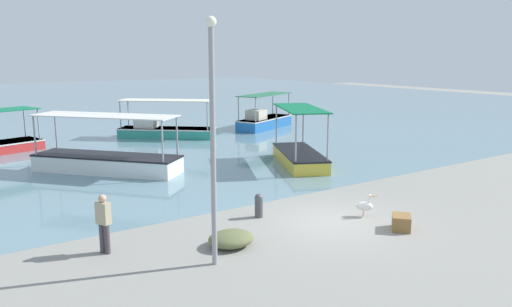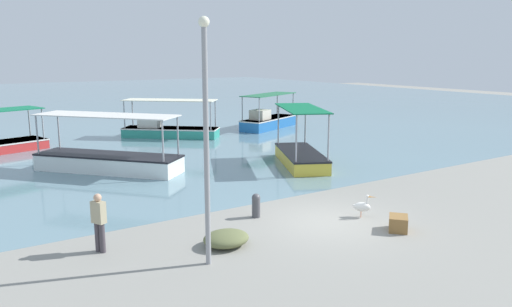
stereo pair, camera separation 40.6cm
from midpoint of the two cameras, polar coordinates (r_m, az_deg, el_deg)
name	(u,v)px [view 1 (the left image)]	position (r m, az deg, el deg)	size (l,w,h in m)	color
ground	(329,222)	(16.83, 7.68, -7.72)	(120.00, 120.00, 0.00)	gray
harbor_water	(37,104)	(61.00, -23.96, 5.18)	(110.00, 90.00, 0.00)	slate
fishing_boat_center	(299,154)	(25.09, 4.53, -0.06)	(3.86, 5.48, 2.86)	gold
fishing_boat_near_right	(107,160)	(24.48, -17.12, -0.73)	(6.01, 6.50, 2.70)	white
fishing_boat_far_right	(264,120)	(37.33, 0.59, 3.82)	(5.77, 3.89, 2.54)	#2368B4
fishing_boat_near_left	(165,129)	(33.86, -10.75, 2.77)	(5.95, 5.45, 2.50)	teal
pelican	(365,206)	(17.45, 11.65, -5.87)	(0.61, 0.69, 0.80)	#E0997A
lamp_post	(213,132)	(12.58, -5.89, 2.50)	(0.28, 0.28, 6.36)	gray
mooring_bollard	(259,205)	(16.99, -0.36, -5.87)	(0.30, 0.30, 0.83)	#47474C
fisherman_standing	(104,222)	(14.56, -17.79, -7.46)	(0.37, 0.46, 1.69)	#433C43
net_pile	(231,239)	(14.61, -3.66, -9.70)	(1.37, 1.16, 0.45)	#616840
cargo_crate	(401,222)	(16.48, 15.59, -7.60)	(0.73, 0.56, 0.47)	olive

